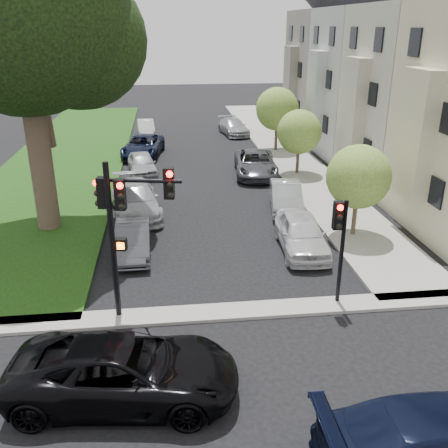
{
  "coord_description": "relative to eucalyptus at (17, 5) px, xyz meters",
  "views": [
    {
      "loc": [
        -2.03,
        -12.16,
        8.95
      ],
      "look_at": [
        0.0,
        5.0,
        2.0
      ],
      "focal_mm": 40.0,
      "sensor_mm": 36.0,
      "label": 1
    }
  ],
  "objects": [
    {
      "name": "sidewalk_cross",
      "position": [
        7.66,
        -8.31,
        -9.57
      ],
      "size": [
        60.0,
        1.0,
        0.12
      ],
      "primitive_type": "cube",
      "color": "#9C998D",
      "rests_on": "ground"
    },
    {
      "name": "car_parked_1",
      "position": [
        11.64,
        1.28,
        -8.92
      ],
      "size": [
        2.15,
        4.49,
        1.42
      ],
      "primitive_type": "imported",
      "rotation": [
        0.0,
        0.0,
        -0.15
      ],
      "color": "#999BA0",
      "rests_on": "ground"
    },
    {
      "name": "small_tree_a",
      "position": [
        13.86,
        -2.52,
        -6.84
      ],
      "size": [
        2.8,
        2.8,
        4.2
      ],
      "color": "brown",
      "rests_on": "ground"
    },
    {
      "name": "small_tree_c",
      "position": [
        13.86,
        13.87,
        -6.49
      ],
      "size": [
        3.15,
        3.15,
        4.72
      ],
      "color": "brown",
      "rests_on": "ground"
    },
    {
      "name": "car_parked_5",
      "position": [
        4.11,
        -3.26,
        -8.98
      ],
      "size": [
        1.47,
        4.02,
        1.32
      ],
      "primitive_type": "imported",
      "rotation": [
        0.0,
        0.0,
        0.02
      ],
      "color": "#3F4247",
      "rests_on": "ground"
    },
    {
      "name": "sidewalk_right",
      "position": [
        14.41,
        13.69,
        -9.57
      ],
      "size": [
        3.5,
        44.0,
        0.12
      ],
      "primitive_type": "cube",
      "color": "#9C998D",
      "rests_on": "ground"
    },
    {
      "name": "eucalyptus",
      "position": [
        0.0,
        0.0,
        0.0
      ],
      "size": [
        9.96,
        9.04,
        14.11
      ],
      "color": "brown",
      "rests_on": "ground"
    },
    {
      "name": "car_parked_7",
      "position": [
        4.07,
        8.75,
        -8.94
      ],
      "size": [
        2.2,
        4.26,
        1.39
      ],
      "primitive_type": "imported",
      "rotation": [
        0.0,
        0.0,
        0.14
      ],
      "color": "#999BA0",
      "rests_on": "ground"
    },
    {
      "name": "car_parked_8",
      "position": [
        3.98,
        13.51,
        -8.89
      ],
      "size": [
        3.29,
        5.68,
        1.49
      ],
      "primitive_type": "imported",
      "rotation": [
        0.0,
        0.0,
        -0.16
      ],
      "color": "black",
      "rests_on": "ground"
    },
    {
      "name": "house_b",
      "position": [
        20.1,
        5.19,
        -2.7
      ],
      "size": [
        7.7,
        7.55,
        15.97
      ],
      "color": "tan",
      "rests_on": "ground"
    },
    {
      "name": "ground",
      "position": [
        7.66,
        -10.31,
        -9.63
      ],
      "size": [
        140.0,
        140.0,
        0.0
      ],
      "primitive_type": "plane",
      "color": "black",
      "rests_on": "ground"
    },
    {
      "name": "grass_strip",
      "position": [
        -1.34,
        13.69,
        -9.57
      ],
      "size": [
        8.0,
        44.0,
        0.12
      ],
      "primitive_type": "cube",
      "color": "black",
      "rests_on": "ground"
    },
    {
      "name": "car_parked_9",
      "position": [
        3.98,
        20.98,
        -8.99
      ],
      "size": [
        1.69,
        4.0,
        1.28
      ],
      "primitive_type": "imported",
      "rotation": [
        0.0,
        0.0,
        0.09
      ],
      "color": "silver",
      "rests_on": "ground"
    },
    {
      "name": "traffic_signal_secondary",
      "position": [
        11.12,
        -8.12,
        -7.02
      ],
      "size": [
        0.47,
        0.38,
        3.75
      ],
      "color": "black",
      "rests_on": "ground"
    },
    {
      "name": "car_parked_6",
      "position": [
        3.99,
        1.47,
        -8.84
      ],
      "size": [
        2.97,
        5.72,
        1.58
      ],
      "primitive_type": "imported",
      "rotation": [
        0.0,
        0.0,
        0.14
      ],
      "color": "#999BA0",
      "rests_on": "ground"
    },
    {
      "name": "car_cross_near",
      "position": [
        4.34,
        -11.94,
        -8.83
      ],
      "size": [
        6.04,
        3.3,
        1.61
      ],
      "primitive_type": "imported",
      "rotation": [
        0.0,
        0.0,
        1.46
      ],
      "color": "black",
      "rests_on": "ground"
    },
    {
      "name": "traffic_signal_main",
      "position": [
        4.27,
        -8.08,
        -6.03
      ],
      "size": [
        2.56,
        0.69,
        5.23
      ],
      "color": "black",
      "rests_on": "ground"
    },
    {
      "name": "small_tree_b",
      "position": [
        13.86,
        7.48,
        -6.9
      ],
      "size": [
        2.74,
        2.74,
        4.11
      ],
      "color": "brown",
      "rests_on": "ground"
    },
    {
      "name": "car_parked_4",
      "position": [
        11.52,
        20.22,
        -8.96
      ],
      "size": [
        2.55,
        4.89,
        1.35
      ],
      "primitive_type": "imported",
      "rotation": [
        0.0,
        0.0,
        0.14
      ],
      "color": "#999BA0",
      "rests_on": "ground"
    },
    {
      "name": "car_parked_0",
      "position": [
        11.13,
        -3.72,
        -8.86
      ],
      "size": [
        2.09,
        4.63,
        1.54
      ],
      "primitive_type": "imported",
      "rotation": [
        0.0,
        0.0,
        -0.06
      ],
      "color": "silver",
      "rests_on": "ground"
    },
    {
      "name": "car_parked_2",
      "position": [
        11.21,
        7.71,
        -8.88
      ],
      "size": [
        3.04,
        5.66,
        1.51
      ],
      "primitive_type": "imported",
      "rotation": [
        0.0,
        0.0,
        -0.1
      ],
      "color": "#3F4247",
      "rests_on": "ground"
    },
    {
      "name": "house_c",
      "position": [
        20.1,
        12.69,
        -2.7
      ],
      "size": [
        7.7,
        7.55,
        15.97
      ],
      "color": "silver",
      "rests_on": "ground"
    },
    {
      "name": "house_d",
      "position": [
        20.1,
        20.19,
        -2.7
      ],
      "size": [
        7.7,
        7.55,
        15.97
      ],
      "color": "slate",
      "rests_on": "ground"
    }
  ]
}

